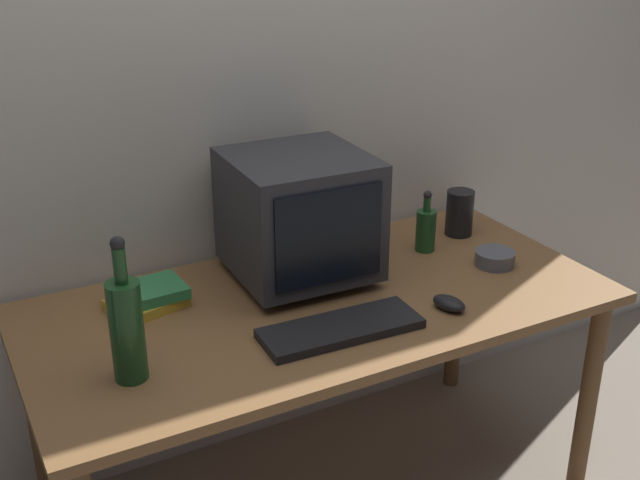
{
  "coord_description": "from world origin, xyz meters",
  "views": [
    {
      "loc": [
        -0.92,
        -1.73,
        1.73
      ],
      "look_at": [
        0.0,
        0.0,
        0.88
      ],
      "focal_mm": 44.68,
      "sensor_mm": 36.0,
      "label": 1
    }
  ],
  "objects": [
    {
      "name": "back_wall",
      "position": [
        0.0,
        0.45,
        1.25
      ],
      "size": [
        4.0,
        0.08,
        2.5
      ],
      "primitive_type": "cube",
      "color": "silver",
      "rests_on": "ground"
    },
    {
      "name": "desk",
      "position": [
        0.0,
        0.0,
        0.62
      ],
      "size": [
        1.62,
        0.78,
        0.7
      ],
      "color": "olive",
      "rests_on": "ground"
    },
    {
      "name": "crt_monitor",
      "position": [
        0.01,
        0.15,
        0.89
      ],
      "size": [
        0.39,
        0.4,
        0.37
      ],
      "color": "#333338",
      "rests_on": "desk"
    },
    {
      "name": "keyboard",
      "position": [
        -0.04,
        -0.19,
        0.71
      ],
      "size": [
        0.43,
        0.17,
        0.02
      ],
      "primitive_type": "cube",
      "rotation": [
        0.0,
        0.0,
        -0.05
      ],
      "color": "black",
      "rests_on": "desk"
    },
    {
      "name": "computer_mouse",
      "position": [
        0.28,
        -0.21,
        0.72
      ],
      "size": [
        0.08,
        0.11,
        0.04
      ],
      "primitive_type": "ellipsoid",
      "rotation": [
        0.0,
        0.0,
        0.27
      ],
      "color": "black",
      "rests_on": "desk"
    },
    {
      "name": "bottle_tall",
      "position": [
        -0.57,
        -0.14,
        0.84
      ],
      "size": [
        0.08,
        0.08,
        0.36
      ],
      "color": "#1E4C23",
      "rests_on": "desk"
    },
    {
      "name": "bottle_short",
      "position": [
        0.45,
        0.14,
        0.77
      ],
      "size": [
        0.06,
        0.06,
        0.2
      ],
      "color": "#1E4C23",
      "rests_on": "desk"
    },
    {
      "name": "book_stack",
      "position": [
        -0.43,
        0.18,
        0.73
      ],
      "size": [
        0.22,
        0.19,
        0.06
      ],
      "color": "gold",
      "rests_on": "desk"
    },
    {
      "name": "cd_spindle",
      "position": [
        0.57,
        -0.05,
        0.72
      ],
      "size": [
        0.12,
        0.12,
        0.04
      ],
      "primitive_type": "cylinder",
      "color": "#595B66",
      "rests_on": "desk"
    },
    {
      "name": "metal_canister",
      "position": [
        0.62,
        0.19,
        0.78
      ],
      "size": [
        0.09,
        0.09,
        0.15
      ],
      "primitive_type": "cylinder",
      "color": "black",
      "rests_on": "desk"
    }
  ]
}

